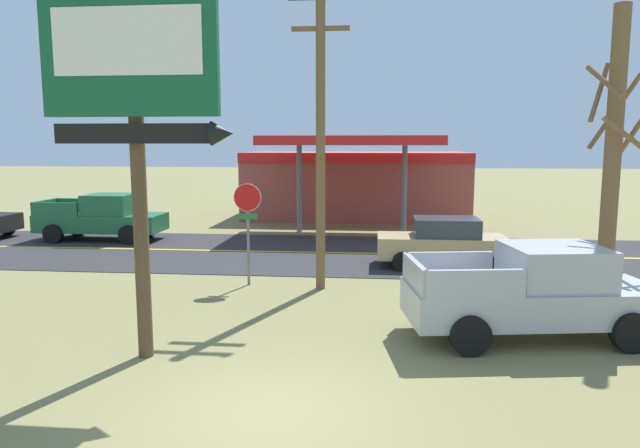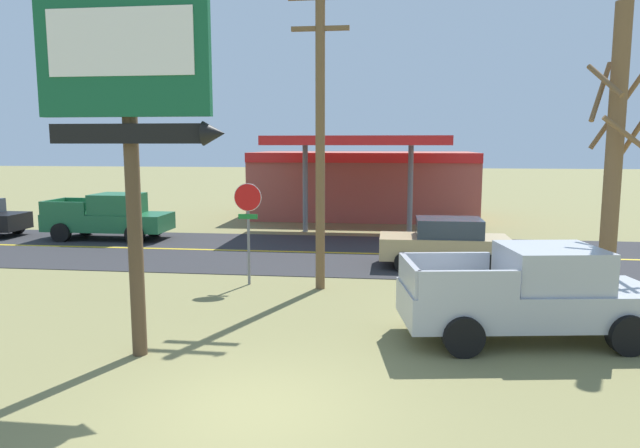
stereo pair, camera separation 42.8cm
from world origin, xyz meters
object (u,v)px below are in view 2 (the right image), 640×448
(pickup_green_on_road, at_px, (110,217))
(bare_tree, at_px, (614,156))
(stop_sign, at_px, (248,216))
(car_tan_far_lane, at_px, (445,243))
(utility_pole, at_px, (320,128))
(pickup_silver_parked_on_lawn, at_px, (531,294))
(motel_sign, at_px, (129,99))
(gas_station, at_px, (364,182))

(pickup_green_on_road, bearing_deg, bare_tree, -26.10)
(stop_sign, height_order, car_tan_far_lane, stop_sign)
(stop_sign, xyz_separation_m, utility_pole, (2.11, -0.20, 2.45))
(stop_sign, relative_size, pickup_silver_parked_on_lawn, 0.54)
(motel_sign, distance_m, bare_tree, 11.07)
(utility_pole, relative_size, car_tan_far_lane, 2.00)
(utility_pole, xyz_separation_m, pickup_silver_parked_on_lawn, (4.90, -3.68, -3.52))
(bare_tree, bearing_deg, stop_sign, 171.95)
(motel_sign, relative_size, gas_station, 0.58)
(stop_sign, xyz_separation_m, car_tan_far_lane, (5.85, 3.12, -1.20))
(bare_tree, xyz_separation_m, pickup_silver_parked_on_lawn, (-2.35, -2.55, -2.81))
(pickup_silver_parked_on_lawn, xyz_separation_m, car_tan_far_lane, (-1.16, 7.00, -0.13))
(stop_sign, relative_size, gas_station, 0.25)
(utility_pole, xyz_separation_m, pickup_green_on_road, (-9.99, 7.32, -3.52))
(pickup_silver_parked_on_lawn, bearing_deg, stop_sign, 151.05)
(motel_sign, bearing_deg, gas_station, 81.84)
(stop_sign, bearing_deg, gas_station, 81.18)
(pickup_green_on_road, height_order, car_tan_far_lane, pickup_green_on_road)
(motel_sign, height_order, utility_pole, utility_pole)
(gas_station, bearing_deg, stop_sign, -98.82)
(motel_sign, relative_size, pickup_green_on_road, 1.34)
(motel_sign, distance_m, stop_sign, 6.59)
(bare_tree, bearing_deg, utility_pole, 171.17)
(pickup_silver_parked_on_lawn, bearing_deg, utility_pole, 143.07)
(utility_pole, distance_m, bare_tree, 7.37)
(utility_pole, bearing_deg, pickup_green_on_road, 143.77)
(utility_pole, xyz_separation_m, gas_station, (0.37, 16.18, -2.54))
(pickup_silver_parked_on_lawn, relative_size, pickup_green_on_road, 1.05)
(bare_tree, bearing_deg, motel_sign, -155.43)
(bare_tree, bearing_deg, pickup_silver_parked_on_lawn, -132.67)
(motel_sign, bearing_deg, bare_tree, 24.57)
(motel_sign, height_order, gas_station, motel_sign)
(motel_sign, distance_m, car_tan_far_lane, 11.84)
(pickup_green_on_road, bearing_deg, motel_sign, -60.99)
(pickup_silver_parked_on_lawn, bearing_deg, pickup_green_on_road, 143.54)
(stop_sign, bearing_deg, bare_tree, -8.05)
(stop_sign, relative_size, pickup_green_on_road, 0.57)
(stop_sign, bearing_deg, pickup_silver_parked_on_lawn, -28.95)
(gas_station, distance_m, car_tan_far_lane, 13.34)
(pickup_silver_parked_on_lawn, height_order, car_tan_far_lane, pickup_silver_parked_on_lawn)
(gas_station, bearing_deg, utility_pole, -91.30)
(motel_sign, relative_size, stop_sign, 2.36)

